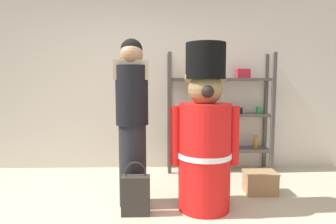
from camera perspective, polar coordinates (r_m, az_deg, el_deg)
name	(u,v)px	position (r m, az deg, el deg)	size (l,w,h in m)	color
back_wall	(156,83)	(4.39, -2.42, 5.80)	(6.40, 0.12, 2.60)	silver
merchandise_shelf	(219,111)	(4.28, 10.22, 0.14)	(1.53, 0.35, 1.73)	#4C4742
teddy_bear_guard	(205,137)	(2.93, 7.31, -4.92)	(0.70, 0.55, 1.69)	red
person_shopper	(132,119)	(2.99, -7.15, -1.32)	(0.35, 0.33, 1.75)	black
shopping_bag	(136,195)	(2.94, -6.46, -16.04)	(0.28, 0.13, 0.53)	#332D28
display_crate	(260,182)	(3.63, 17.90, -13.20)	(0.37, 0.26, 0.26)	#9E7A51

